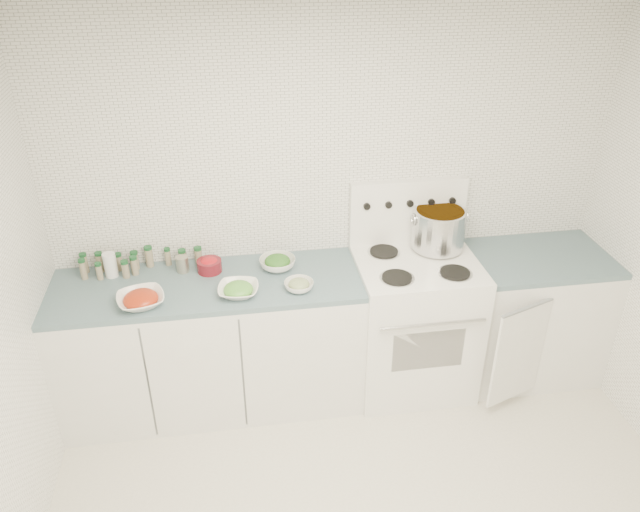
{
  "coord_description": "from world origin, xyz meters",
  "views": [
    {
      "loc": [
        -0.64,
        -2.03,
        2.88
      ],
      "look_at": [
        -0.14,
        1.14,
        1.06
      ],
      "focal_mm": 35.0,
      "sensor_mm": 36.0,
      "label": 1
    }
  ],
  "objects_px": {
    "stock_pot": "(439,227)",
    "stove": "(413,319)",
    "bowl_snowpea": "(238,290)",
    "bowl_tomato": "(141,299)"
  },
  "relations": [
    {
      "from": "stock_pot",
      "to": "bowl_snowpea",
      "type": "height_order",
      "value": "stock_pot"
    },
    {
      "from": "bowl_tomato",
      "to": "stock_pot",
      "type": "bearing_deg",
      "value": 10.05
    },
    {
      "from": "bowl_tomato",
      "to": "bowl_snowpea",
      "type": "height_order",
      "value": "bowl_tomato"
    },
    {
      "from": "stove",
      "to": "bowl_tomato",
      "type": "bearing_deg",
      "value": -174.12
    },
    {
      "from": "stove",
      "to": "bowl_snowpea",
      "type": "height_order",
      "value": "stove"
    },
    {
      "from": "stock_pot",
      "to": "bowl_tomato",
      "type": "distance_m",
      "value": 1.87
    },
    {
      "from": "stove",
      "to": "bowl_tomato",
      "type": "relative_size",
      "value": 4.31
    },
    {
      "from": "bowl_tomato",
      "to": "bowl_snowpea",
      "type": "bearing_deg",
      "value": 2.33
    },
    {
      "from": "stock_pot",
      "to": "bowl_snowpea",
      "type": "bearing_deg",
      "value": -166.77
    },
    {
      "from": "stock_pot",
      "to": "stove",
      "type": "bearing_deg",
      "value": -138.05
    }
  ]
}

